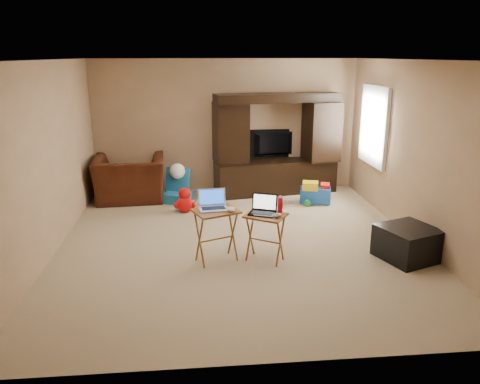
{
  "coord_description": "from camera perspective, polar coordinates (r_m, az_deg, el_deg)",
  "views": [
    {
      "loc": [
        -0.57,
        -6.17,
        2.56
      ],
      "look_at": [
        0.0,
        -0.2,
        0.8
      ],
      "focal_mm": 35.0,
      "sensor_mm": 36.0,
      "label": 1
    }
  ],
  "objects": [
    {
      "name": "laptop_left",
      "position": [
        5.87,
        -3.27,
        -1.04
      ],
      "size": [
        0.39,
        0.33,
        0.24
      ],
      "primitive_type": "cube",
      "rotation": [
        0.0,
        0.0,
        0.11
      ],
      "color": "#AFAEB3",
      "rests_on": "tray_table_left"
    },
    {
      "name": "recliner",
      "position": [
        8.7,
        -13.29,
        1.57
      ],
      "size": [
        1.31,
        1.16,
        0.8
      ],
      "primitive_type": "imported",
      "rotation": [
        0.0,
        0.0,
        3.21
      ],
      "color": "#461A0F",
      "rests_on": "floor"
    },
    {
      "name": "floor",
      "position": [
        6.7,
        -0.16,
        -6.1
      ],
      "size": [
        5.5,
        5.5,
        0.0
      ],
      "primitive_type": "plane",
      "color": "tan",
      "rests_on": "ground"
    },
    {
      "name": "child_rocker",
      "position": [
        8.48,
        -7.62,
        0.77
      ],
      "size": [
        0.61,
        0.64,
        0.6
      ],
      "primitive_type": null,
      "rotation": [
        0.0,
        0.0,
        -0.36
      ],
      "color": "#19608C",
      "rests_on": "floor"
    },
    {
      "name": "plush_toy",
      "position": [
        7.93,
        -6.73,
        -0.95
      ],
      "size": [
        0.39,
        0.32,
        0.43
      ],
      "primitive_type": null,
      "color": "red",
      "rests_on": "floor"
    },
    {
      "name": "entertainment_center",
      "position": [
        8.88,
        4.43,
        5.83
      ],
      "size": [
        2.37,
        0.94,
        1.89
      ],
      "primitive_type": "cube",
      "rotation": [
        0.0,
        0.0,
        0.16
      ],
      "color": "black",
      "rests_on": "floor"
    },
    {
      "name": "wall_back",
      "position": [
        9.03,
        -1.79,
        8.02
      ],
      "size": [
        5.0,
        0.0,
        5.0
      ],
      "primitive_type": "plane",
      "rotation": [
        1.57,
        0.0,
        0.0
      ],
      "color": "tan",
      "rests_on": "ground"
    },
    {
      "name": "wall_front",
      "position": [
        3.7,
        3.75,
        -4.39
      ],
      "size": [
        5.0,
        0.0,
        5.0
      ],
      "primitive_type": "plane",
      "rotation": [
        -1.57,
        0.0,
        0.0
      ],
      "color": "tan",
      "rests_on": "ground"
    },
    {
      "name": "tray_table_left",
      "position": [
        5.99,
        -2.9,
        -5.35
      ],
      "size": [
        0.65,
        0.6,
        0.69
      ],
      "primitive_type": "cube",
      "rotation": [
        0.0,
        0.0,
        0.4
      ],
      "color": "#9F5C26",
      "rests_on": "floor"
    },
    {
      "name": "window_pane",
      "position": [
        8.38,
        16.11,
        7.77
      ],
      "size": [
        0.0,
        1.2,
        1.2
      ],
      "primitive_type": "plane",
      "rotation": [
        1.57,
        0.0,
        -1.57
      ],
      "color": "white",
      "rests_on": "ground"
    },
    {
      "name": "laptop_right",
      "position": [
        5.88,
        2.73,
        -1.62
      ],
      "size": [
        0.4,
        0.37,
        0.24
      ],
      "primitive_type": "cube",
      "rotation": [
        0.0,
        0.0,
        -0.38
      ],
      "color": "black",
      "rests_on": "tray_table_right"
    },
    {
      "name": "mouse_left",
      "position": [
        5.81,
        -1.05,
        -2.13
      ],
      "size": [
        0.1,
        0.15,
        0.06
      ],
      "primitive_type": "ellipsoid",
      "rotation": [
        0.0,
        0.0,
        0.09
      ],
      "color": "white",
      "rests_on": "tray_table_left"
    },
    {
      "name": "push_toy",
      "position": [
        8.45,
        9.17,
        -0.05
      ],
      "size": [
        0.62,
        0.51,
        0.41
      ],
      "primitive_type": null,
      "rotation": [
        0.0,
        0.0,
        -0.26
      ],
      "color": "blue",
      "rests_on": "floor"
    },
    {
      "name": "tray_table_right",
      "position": [
        6.02,
        3.08,
        -5.59
      ],
      "size": [
        0.61,
        0.58,
        0.62
      ],
      "primitive_type": "cube",
      "rotation": [
        0.0,
        0.0,
        -0.56
      ],
      "color": "#985624",
      "rests_on": "floor"
    },
    {
      "name": "television",
      "position": [
        9.1,
        4.18,
        5.85
      ],
      "size": [
        0.96,
        0.18,
        0.55
      ],
      "primitive_type": "imported",
      "rotation": [
        0.0,
        0.0,
        3.2
      ],
      "color": "black",
      "rests_on": "entertainment_center"
    },
    {
      "name": "ceiling",
      "position": [
        6.19,
        -0.18,
        15.81
      ],
      "size": [
        5.5,
        5.5,
        0.0
      ],
      "primitive_type": "plane",
      "rotation": [
        3.14,
        0.0,
        0.0
      ],
      "color": "silver",
      "rests_on": "ground"
    },
    {
      "name": "window_frame",
      "position": [
        8.37,
        15.98,
        7.78
      ],
      "size": [
        0.06,
        1.14,
        1.34
      ],
      "primitive_type": "cube",
      "color": "white",
      "rests_on": "ground"
    },
    {
      "name": "ottoman",
      "position": [
        6.48,
        19.78,
        -5.88
      ],
      "size": [
        0.85,
        0.85,
        0.43
      ],
      "primitive_type": "cube",
      "rotation": [
        0.0,
        0.0,
        0.36
      ],
      "color": "black",
      "rests_on": "floor"
    },
    {
      "name": "wall_left",
      "position": [
        6.59,
        -22.41,
        3.66
      ],
      "size": [
        0.0,
        5.5,
        5.5
      ],
      "primitive_type": "plane",
      "rotation": [
        1.57,
        0.0,
        1.57
      ],
      "color": "tan",
      "rests_on": "ground"
    },
    {
      "name": "mouse_right",
      "position": [
        5.81,
        4.57,
        -2.88
      ],
      "size": [
        0.12,
        0.15,
        0.05
      ],
      "primitive_type": "ellipsoid",
      "rotation": [
        0.0,
        0.0,
        -0.38
      ],
      "color": "#45464B",
      "rests_on": "tray_table_right"
    },
    {
      "name": "wall_right",
      "position": [
        7.01,
        20.7,
        4.54
      ],
      "size": [
        0.0,
        5.5,
        5.5
      ],
      "primitive_type": "plane",
      "rotation": [
        1.57,
        0.0,
        -1.57
      ],
      "color": "tan",
      "rests_on": "ground"
    },
    {
      "name": "water_bottle",
      "position": [
        5.99,
        4.92,
        -1.59
      ],
      "size": [
        0.06,
        0.06,
        0.19
      ],
      "primitive_type": "cylinder",
      "color": "red",
      "rests_on": "tray_table_right"
    }
  ]
}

